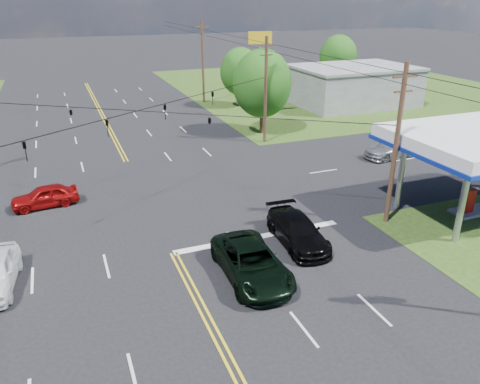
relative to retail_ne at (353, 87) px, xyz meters
name	(u,v)px	position (x,y,z in m)	size (l,w,h in m)	color
ground	(145,198)	(-30.00, -20.00, -2.20)	(280.00, 280.00, 0.00)	black
grass_ne	(334,86)	(5.00, 12.00, -2.20)	(46.00, 48.00, 0.03)	#273E14
stop_bar	(259,237)	(-25.00, -28.00, -2.20)	(10.00, 0.50, 0.02)	silver
retail_ne	(353,87)	(0.00, 0.00, 0.00)	(14.00, 10.00, 4.40)	slate
pole_se	(396,144)	(-17.00, -29.00, 2.72)	(1.60, 0.28, 9.50)	#3F261B
pole_ne	(266,89)	(-17.00, -11.00, 2.72)	(1.60, 0.28, 9.50)	#3F261B
pole_right_far	(203,61)	(-17.00, 8.00, 2.97)	(1.60, 0.28, 10.00)	#3F261B
span_wire_signals	(137,111)	(-30.00, -20.00, 3.80)	(26.00, 18.00, 1.13)	black
power_lines	(140,73)	(-30.00, -22.00, 6.40)	(26.04, 100.00, 0.64)	black
tree_right_a	(262,84)	(-16.00, -8.00, 2.67)	(5.70, 5.70, 8.18)	#3F261B
tree_right_b	(241,72)	(-13.50, 4.00, 2.02)	(4.94, 4.94, 7.09)	#3F261B
tree_far_r	(338,57)	(4.00, 10.00, 2.34)	(5.32, 5.32, 7.63)	#3F261B
pickup_dkgreen	(252,263)	(-27.00, -31.62, -1.39)	(2.70, 5.86, 1.63)	black
suv_black	(298,231)	(-23.32, -29.40, -1.43)	(2.15, 5.30, 1.54)	black
sedan_red	(45,196)	(-36.26, -19.00, -1.49)	(1.67, 4.15, 1.41)	maroon
sedan_far	(393,148)	(-8.66, -19.00, -1.42)	(2.19, 5.39, 1.56)	#A6A6AB
polesign_ne	(260,50)	(-13.69, -2.11, 5.12)	(2.52, 0.74, 9.21)	#A5A5AA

